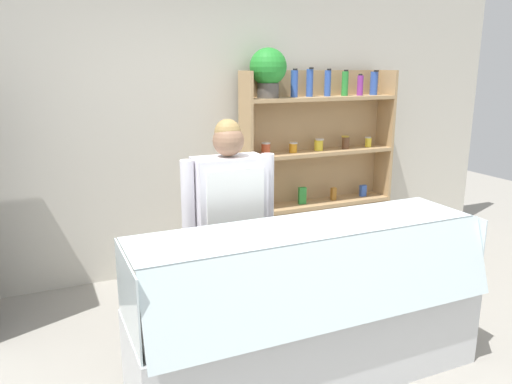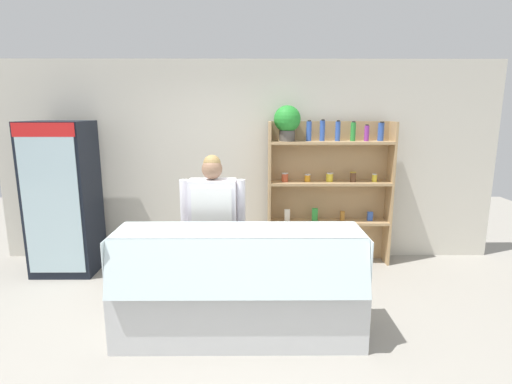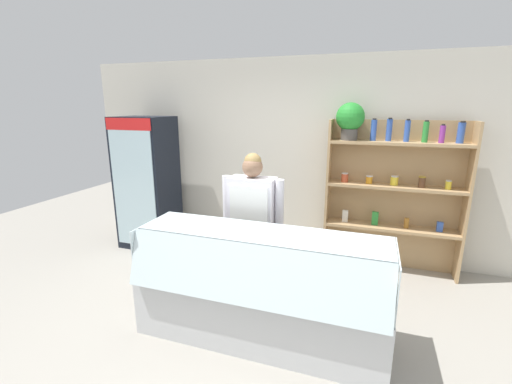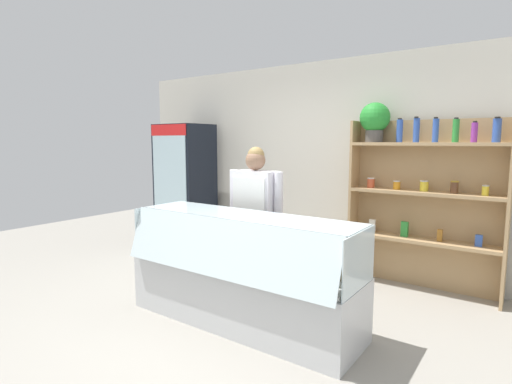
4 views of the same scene
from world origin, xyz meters
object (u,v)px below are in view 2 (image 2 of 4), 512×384
at_px(drinks_fridge, 63,198).
at_px(shop_clerk, 213,218).
at_px(deli_display_case, 239,303).
at_px(shelving_unit, 320,172).

relative_size(drinks_fridge, shop_clerk, 1.19).
bearing_deg(shop_clerk, drinks_fridge, 154.88).
relative_size(deli_display_case, shop_clerk, 1.38).
height_order(shelving_unit, shop_clerk, shelving_unit).
distance_m(shelving_unit, shop_clerk, 1.81).
distance_m(drinks_fridge, deli_display_case, 2.81).
bearing_deg(deli_display_case, drinks_fridge, 145.70).
relative_size(shelving_unit, shop_clerk, 1.31).
height_order(deli_display_case, shop_clerk, shop_clerk).
bearing_deg(drinks_fridge, shelving_unit, 5.28).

